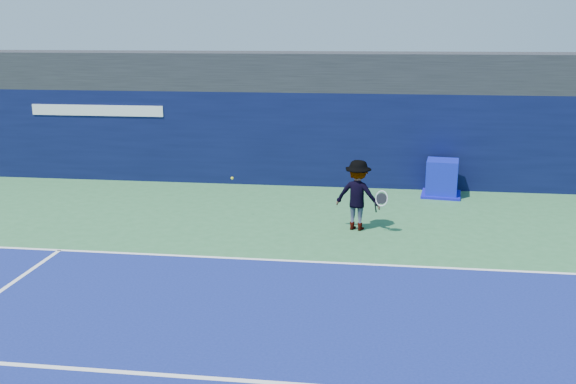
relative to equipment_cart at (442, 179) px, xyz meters
name	(u,v)px	position (x,y,z in m)	size (l,w,h in m)	color
ground	(250,320)	(-4.15, -9.34, -0.51)	(80.00, 80.00, 0.00)	#306B3D
baseline	(276,260)	(-4.15, -6.34, -0.50)	(24.00, 0.10, 0.01)	white
service_line	(223,379)	(-4.15, -11.34, -0.50)	(24.00, 0.10, 0.01)	white
stadium_band	(313,71)	(-4.15, 2.16, 3.09)	(36.00, 3.00, 1.20)	black
back_wall_assembly	(310,138)	(-4.15, 1.16, 1.00)	(36.00, 1.03, 3.00)	black
equipment_cart	(442,179)	(0.00, 0.00, 0.00)	(1.30, 1.30, 1.11)	#0C14A9
tennis_player	(358,195)	(-2.45, -3.79, 0.38)	(1.40, 0.94, 1.78)	white
tennis_ball	(232,178)	(-5.78, -3.23, 0.60)	(0.07, 0.07, 0.07)	yellow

